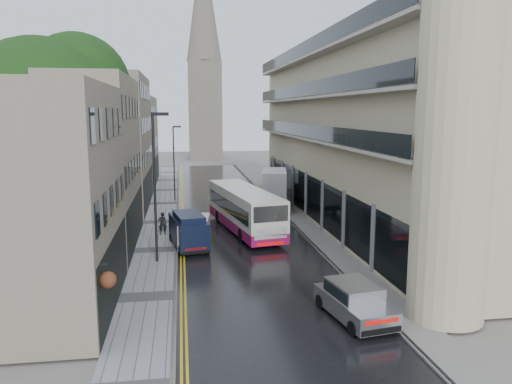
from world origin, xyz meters
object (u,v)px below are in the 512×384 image
object	(u,v)px
silver_hatchback	(354,317)
navy_van	(180,236)
white_van	(180,238)
lamp_post_far	(174,164)
pedestrian	(162,223)
lamp_post_near	(155,189)
tree_far	(87,142)
white_lorry	(263,192)
tree_near	(43,144)
cream_bus	(241,220)

from	to	relation	value
silver_hatchback	navy_van	world-z (taller)	navy_van
white_van	lamp_post_far	xyz separation A→B (m)	(-0.51, 18.49, 2.82)
pedestrian	lamp_post_near	xyz separation A→B (m)	(-0.12, -6.48, 3.53)
tree_far	silver_hatchback	xyz separation A→B (m)	(14.78, -27.48, -5.39)
white_lorry	lamp_post_far	world-z (taller)	lamp_post_far
white_lorry	lamp_post_far	xyz separation A→B (m)	(-7.83, 6.76, 1.94)
pedestrian	tree_near	bearing A→B (deg)	18.48
tree_near	pedestrian	world-z (taller)	tree_near
white_van	lamp_post_far	size ratio (longest dim) A/B	0.57
tree_far	lamp_post_near	distance (m)	17.71
cream_bus	lamp_post_near	bearing A→B (deg)	-154.68
navy_van	lamp_post_far	bearing A→B (deg)	81.65
pedestrian	silver_hatchback	bearing A→B (deg)	109.11
pedestrian	lamp_post_near	world-z (taller)	lamp_post_near
tree_near	navy_van	size ratio (longest dim) A/B	2.94
silver_hatchback	white_van	size ratio (longest dim) A/B	1.03
cream_bus	tree_far	bearing A→B (deg)	124.19
tree_near	cream_bus	distance (m)	13.49
tree_near	lamp_post_far	size ratio (longest dim) A/B	1.89
lamp_post_far	white_lorry	bearing A→B (deg)	-44.52
cream_bus	lamp_post_far	distance (m)	17.45
white_lorry	lamp_post_near	size ratio (longest dim) A/B	0.81
tree_far	lamp_post_near	bearing A→B (deg)	-68.18
silver_hatchback	pedestrian	distance (m)	19.38
cream_bus	white_lorry	bearing A→B (deg)	62.45
tree_far	pedestrian	size ratio (longest dim) A/B	7.52
silver_hatchback	pedestrian	bearing A→B (deg)	105.25
tree_far	lamp_post_near	size ratio (longest dim) A/B	1.43
lamp_post_near	lamp_post_far	size ratio (longest dim) A/B	1.18
navy_van	pedestrian	world-z (taller)	navy_van
tree_near	cream_bus	xyz separation A→B (m)	(12.37, 0.54, -5.34)
navy_van	lamp_post_near	distance (m)	3.79
tree_far	silver_hatchback	distance (m)	31.66
white_lorry	pedestrian	bearing A→B (deg)	-128.60
silver_hatchback	white_van	distance (m)	14.89
silver_hatchback	cream_bus	bearing A→B (deg)	90.71
pedestrian	lamp_post_far	bearing A→B (deg)	-98.57
tree_far	white_van	size ratio (longest dim) A/B	2.96
tree_near	silver_hatchback	bearing A→B (deg)	-43.83
cream_bus	pedestrian	distance (m)	6.03
white_lorry	lamp_post_far	size ratio (longest dim) A/B	0.95
lamp_post_near	silver_hatchback	bearing A→B (deg)	-42.31
cream_bus	white_lorry	xyz separation A→B (m)	(3.15, 9.91, 0.26)
pedestrian	lamp_post_far	size ratio (longest dim) A/B	0.23
silver_hatchback	navy_van	distance (m)	14.31
tree_far	lamp_post_near	xyz separation A→B (m)	(6.55, -16.36, -1.76)
tree_near	lamp_post_near	size ratio (longest dim) A/B	1.60
tree_far	white_lorry	xyz separation A→B (m)	(15.22, -2.55, -4.37)
pedestrian	lamp_post_far	world-z (taller)	lamp_post_far
navy_van	lamp_post_near	world-z (taller)	lamp_post_near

